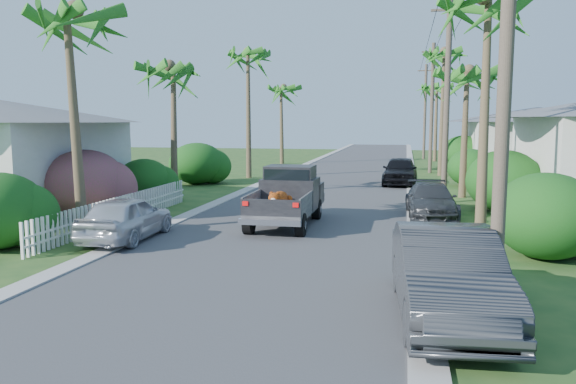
% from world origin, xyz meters
% --- Properties ---
extents(ground, '(120.00, 120.00, 0.00)m').
position_xyz_m(ground, '(0.00, 0.00, 0.00)').
color(ground, '#22491B').
rests_on(ground, ground).
extents(road, '(8.00, 100.00, 0.02)m').
position_xyz_m(road, '(0.00, 25.00, 0.01)').
color(road, '#38383A').
rests_on(road, ground).
extents(curb_left, '(0.60, 100.00, 0.06)m').
position_xyz_m(curb_left, '(-4.30, 25.00, 0.03)').
color(curb_left, '#A5A39E').
rests_on(curb_left, ground).
extents(curb_right, '(0.60, 100.00, 0.06)m').
position_xyz_m(curb_right, '(4.30, 25.00, 0.03)').
color(curb_right, '#A5A39E').
rests_on(curb_right, ground).
extents(pickup_truck, '(1.98, 5.12, 2.06)m').
position_xyz_m(pickup_truck, '(-0.16, 6.60, 1.01)').
color(pickup_truck, black).
rests_on(pickup_truck, ground).
extents(parked_car_rn, '(2.14, 5.14, 1.65)m').
position_xyz_m(parked_car_rn, '(4.69, -2.38, 0.83)').
color(parked_car_rn, '#2F3135').
rests_on(parked_car_rn, ground).
extents(parked_car_rm, '(2.00, 4.45, 1.26)m').
position_xyz_m(parked_car_rm, '(4.88, 8.96, 0.63)').
color(parked_car_rm, '#2E3033').
rests_on(parked_car_rm, ground).
extents(parked_car_rf, '(2.04, 4.71, 1.58)m').
position_xyz_m(parked_car_rf, '(3.60, 20.01, 0.79)').
color(parked_car_rf, black).
rests_on(parked_car_rf, ground).
extents(parked_car_ln, '(1.76, 4.12, 1.39)m').
position_xyz_m(parked_car_ln, '(-4.45, 2.77, 0.69)').
color(parked_car_ln, silver).
rests_on(parked_car_ln, ground).
extents(palm_l_a, '(4.40, 4.40, 8.20)m').
position_xyz_m(palm_l_a, '(-6.20, 3.00, 6.93)').
color(palm_l_a, brown).
rests_on(palm_l_a, ground).
extents(palm_l_b, '(4.40, 4.40, 7.40)m').
position_xyz_m(palm_l_b, '(-6.80, 12.00, 6.15)').
color(palm_l_b, brown).
rests_on(palm_l_b, ground).
extents(palm_l_c, '(4.40, 4.40, 9.20)m').
position_xyz_m(palm_l_c, '(-6.00, 22.00, 7.91)').
color(palm_l_c, brown).
rests_on(palm_l_c, ground).
extents(palm_l_d, '(4.40, 4.40, 7.70)m').
position_xyz_m(palm_l_d, '(-6.50, 34.00, 6.44)').
color(palm_l_d, brown).
rests_on(palm_l_d, ground).
extents(palm_r_b, '(4.40, 4.40, 7.20)m').
position_xyz_m(palm_r_b, '(6.60, 15.00, 5.95)').
color(palm_r_b, brown).
rests_on(palm_r_b, ground).
extents(palm_r_c, '(4.40, 4.40, 9.40)m').
position_xyz_m(palm_r_c, '(6.20, 26.00, 8.11)').
color(palm_r_c, brown).
rests_on(palm_r_c, ground).
extents(palm_r_d, '(4.40, 4.40, 8.00)m').
position_xyz_m(palm_r_d, '(6.50, 40.00, 6.74)').
color(palm_r_d, brown).
rests_on(palm_r_d, ground).
extents(shrub_l_b, '(3.00, 3.30, 2.60)m').
position_xyz_m(shrub_l_b, '(-7.80, 6.00, 1.30)').
color(shrub_l_b, '#C71C64').
rests_on(shrub_l_b, ground).
extents(shrub_l_c, '(2.40, 2.64, 2.00)m').
position_xyz_m(shrub_l_c, '(-7.40, 10.00, 1.00)').
color(shrub_l_c, '#194614').
rests_on(shrub_l_c, ground).
extents(shrub_l_d, '(3.20, 3.52, 2.40)m').
position_xyz_m(shrub_l_d, '(-8.00, 18.00, 1.20)').
color(shrub_l_d, '#194614').
rests_on(shrub_l_d, ground).
extents(shrub_r_a, '(2.80, 3.08, 2.30)m').
position_xyz_m(shrub_r_a, '(7.60, 3.00, 1.15)').
color(shrub_r_a, '#194614').
rests_on(shrub_r_a, ground).
extents(shrub_r_b, '(3.00, 3.30, 2.50)m').
position_xyz_m(shrub_r_b, '(7.80, 11.00, 1.25)').
color(shrub_r_b, '#194614').
rests_on(shrub_r_b, ground).
extents(shrub_r_c, '(2.60, 2.86, 2.10)m').
position_xyz_m(shrub_r_c, '(7.50, 20.00, 1.05)').
color(shrub_r_c, '#194614').
rests_on(shrub_r_c, ground).
extents(shrub_r_d, '(3.20, 3.52, 2.60)m').
position_xyz_m(shrub_r_d, '(8.00, 30.00, 1.30)').
color(shrub_r_d, '#194614').
rests_on(shrub_r_d, ground).
extents(picket_fence, '(0.10, 11.00, 1.00)m').
position_xyz_m(picket_fence, '(-6.00, 5.50, 0.50)').
color(picket_fence, white).
rests_on(picket_fence, ground).
extents(house_right_far, '(9.00, 8.00, 4.60)m').
position_xyz_m(house_right_far, '(13.00, 30.00, 2.12)').
color(house_right_far, silver).
rests_on(house_right_far, ground).
extents(utility_pole_a, '(1.60, 0.26, 9.00)m').
position_xyz_m(utility_pole_a, '(5.60, -2.00, 4.60)').
color(utility_pole_a, brown).
rests_on(utility_pole_a, ground).
extents(utility_pole_b, '(1.60, 0.26, 9.00)m').
position_xyz_m(utility_pole_b, '(5.60, 13.00, 4.60)').
color(utility_pole_b, brown).
rests_on(utility_pole_b, ground).
extents(utility_pole_c, '(1.60, 0.26, 9.00)m').
position_xyz_m(utility_pole_c, '(5.60, 28.00, 4.60)').
color(utility_pole_c, brown).
rests_on(utility_pole_c, ground).
extents(utility_pole_d, '(1.60, 0.26, 9.00)m').
position_xyz_m(utility_pole_d, '(5.60, 43.00, 4.60)').
color(utility_pole_d, brown).
rests_on(utility_pole_d, ground).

